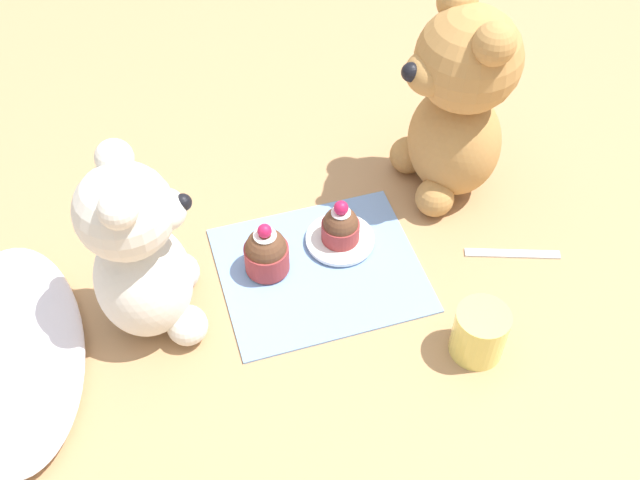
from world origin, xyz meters
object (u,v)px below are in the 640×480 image
object	(u,v)px
teddy_bear_cream	(140,255)
teddy_bear_tan	(458,104)
saucer_plate	(340,239)
juice_glass	(480,333)
teaspoon	(512,253)
cupcake_near_tan_bear	(341,226)
cupcake_near_cream_bear	(266,252)

from	to	relation	value
teddy_bear_cream	teddy_bear_tan	xyz separation A→B (m)	(0.10, -0.40, 0.03)
saucer_plate	juice_glass	distance (m)	0.22
teddy_bear_tan	teaspoon	bearing A→B (deg)	10.28
juice_glass	teaspoon	world-z (taller)	juice_glass
teddy_bear_tan	juice_glass	size ratio (longest dim) A/B	4.22
juice_glass	teaspoon	bearing A→B (deg)	-42.25
teddy_bear_tan	cupcake_near_tan_bear	size ratio (longest dim) A/B	4.30
teddy_bear_cream	juice_glass	size ratio (longest dim) A/B	3.65
teddy_bear_cream	saucer_plate	distance (m)	0.26
teddy_bear_cream	teaspoon	world-z (taller)	teddy_bear_cream
cupcake_near_cream_bear	saucer_plate	distance (m)	0.10
teddy_bear_tan	saucer_plate	size ratio (longest dim) A/B	3.16
saucer_plate	juice_glass	size ratio (longest dim) A/B	1.34
teddy_bear_cream	saucer_plate	bearing A→B (deg)	-75.81
saucer_plate	cupcake_near_tan_bear	world-z (taller)	cupcake_near_tan_bear
teddy_bear_tan	juice_glass	xyz separation A→B (m)	(-0.25, 0.07, -0.10)
teddy_bear_cream	teddy_bear_tan	distance (m)	0.42
cupcake_near_cream_bear	cupcake_near_tan_bear	distance (m)	0.10
cupcake_near_cream_bear	juice_glass	world-z (taller)	cupcake_near_cream_bear
saucer_plate	juice_glass	xyz separation A→B (m)	(-0.19, -0.10, 0.02)
juice_glass	teddy_bear_cream	bearing A→B (deg)	65.68
saucer_plate	teaspoon	distance (m)	0.21
cupcake_near_tan_bear	teddy_bear_tan	bearing A→B (deg)	-69.82
teddy_bear_cream	cupcake_near_tan_bear	world-z (taller)	teddy_bear_cream
teddy_bear_tan	teaspoon	xyz separation A→B (m)	(-0.14, -0.03, -0.13)
cupcake_near_cream_bear	juice_glass	distance (m)	0.26
teddy_bear_cream	cupcake_near_tan_bear	xyz separation A→B (m)	(0.04, -0.24, -0.08)
cupcake_near_cream_bear	juice_glass	bearing A→B (deg)	-132.49
cupcake_near_cream_bear	juice_glass	size ratio (longest dim) A/B	1.16
teddy_bear_tan	teaspoon	world-z (taller)	teddy_bear_tan
teddy_bear_tan	juice_glass	distance (m)	0.28
teddy_bear_cream	saucer_plate	size ratio (longest dim) A/B	2.73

